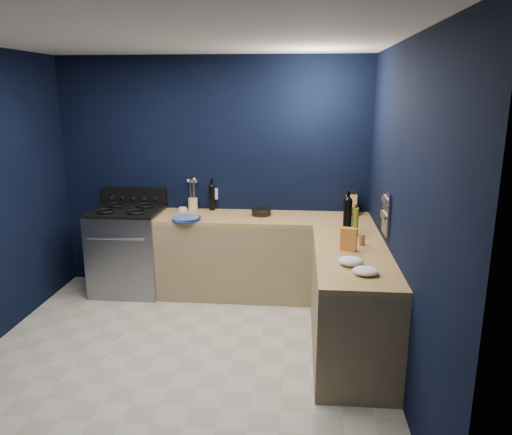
# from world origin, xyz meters

# --- Properties ---
(floor) EXTENTS (3.50, 3.50, 0.02)m
(floor) POSITION_xyz_m (0.00, 0.00, -0.01)
(floor) COLOR #B0AB9B
(floor) RESTS_ON ground
(ceiling) EXTENTS (3.50, 3.50, 0.02)m
(ceiling) POSITION_xyz_m (0.00, 0.00, 2.61)
(ceiling) COLOR silver
(ceiling) RESTS_ON ground
(wall_back) EXTENTS (3.50, 0.02, 2.60)m
(wall_back) POSITION_xyz_m (0.00, 1.76, 1.30)
(wall_back) COLOR black
(wall_back) RESTS_ON ground
(wall_right) EXTENTS (0.02, 3.50, 2.60)m
(wall_right) POSITION_xyz_m (1.76, 0.00, 1.30)
(wall_right) COLOR black
(wall_right) RESTS_ON ground
(wall_front) EXTENTS (3.50, 0.02, 2.60)m
(wall_front) POSITION_xyz_m (0.00, -1.76, 1.30)
(wall_front) COLOR black
(wall_front) RESTS_ON ground
(cab_back) EXTENTS (2.30, 0.63, 0.86)m
(cab_back) POSITION_xyz_m (0.60, 1.44, 0.43)
(cab_back) COLOR #957D56
(cab_back) RESTS_ON floor
(top_back) EXTENTS (2.30, 0.63, 0.04)m
(top_back) POSITION_xyz_m (0.60, 1.44, 0.88)
(top_back) COLOR olive
(top_back) RESTS_ON cab_back
(cab_right) EXTENTS (0.63, 1.67, 0.86)m
(cab_right) POSITION_xyz_m (1.44, 0.29, 0.43)
(cab_right) COLOR #957D56
(cab_right) RESTS_ON floor
(top_right) EXTENTS (0.63, 1.67, 0.04)m
(top_right) POSITION_xyz_m (1.44, 0.29, 0.88)
(top_right) COLOR olive
(top_right) RESTS_ON cab_right
(gas_range) EXTENTS (0.76, 0.66, 0.92)m
(gas_range) POSITION_xyz_m (-0.93, 1.42, 0.46)
(gas_range) COLOR gray
(gas_range) RESTS_ON floor
(oven_door) EXTENTS (0.59, 0.02, 0.42)m
(oven_door) POSITION_xyz_m (-0.93, 1.10, 0.45)
(oven_door) COLOR black
(oven_door) RESTS_ON gas_range
(cooktop) EXTENTS (0.76, 0.66, 0.03)m
(cooktop) POSITION_xyz_m (-0.93, 1.42, 0.94)
(cooktop) COLOR black
(cooktop) RESTS_ON gas_range
(backguard) EXTENTS (0.76, 0.06, 0.20)m
(backguard) POSITION_xyz_m (-0.93, 1.72, 1.04)
(backguard) COLOR black
(backguard) RESTS_ON gas_range
(spice_panel) EXTENTS (0.02, 0.28, 0.38)m
(spice_panel) POSITION_xyz_m (1.74, 0.55, 1.18)
(spice_panel) COLOR gray
(spice_panel) RESTS_ON wall_right
(wall_outlet) EXTENTS (0.09, 0.02, 0.13)m
(wall_outlet) POSITION_xyz_m (0.00, 1.74, 1.08)
(wall_outlet) COLOR white
(wall_outlet) RESTS_ON wall_back
(plate_stack) EXTENTS (0.30, 0.30, 0.04)m
(plate_stack) POSITION_xyz_m (-0.21, 1.20, 0.92)
(plate_stack) COLOR #36589F
(plate_stack) RESTS_ON top_back
(ramekin) EXTENTS (0.10, 0.10, 0.03)m
(ramekin) POSITION_xyz_m (-0.34, 1.64, 0.92)
(ramekin) COLOR white
(ramekin) RESTS_ON top_back
(utensil_crock) EXTENTS (0.14, 0.14, 0.13)m
(utensil_crock) POSITION_xyz_m (-0.24, 1.69, 0.97)
(utensil_crock) COLOR #F8E6C3
(utensil_crock) RESTS_ON top_back
(wine_bottle_back) EXTENTS (0.09, 0.09, 0.28)m
(wine_bottle_back) POSITION_xyz_m (-0.01, 1.69, 1.04)
(wine_bottle_back) COLOR black
(wine_bottle_back) RESTS_ON top_back
(lemon_basket) EXTENTS (0.23, 0.23, 0.08)m
(lemon_basket) POSITION_xyz_m (0.56, 1.49, 0.94)
(lemon_basket) COLOR black
(lemon_basket) RESTS_ON top_back
(knife_block) EXTENTS (0.13, 0.26, 0.26)m
(knife_block) POSITION_xyz_m (1.54, 1.63, 1.01)
(knife_block) COLOR olive
(knife_block) RESTS_ON top_back
(wine_bottle_right) EXTENTS (0.10, 0.10, 0.34)m
(wine_bottle_right) POSITION_xyz_m (1.43, 0.82, 1.07)
(wine_bottle_right) COLOR black
(wine_bottle_right) RESTS_ON top_right
(oil_bottle) EXTENTS (0.07, 0.07, 0.26)m
(oil_bottle) POSITION_xyz_m (1.50, 0.82, 1.03)
(oil_bottle) COLOR olive
(oil_bottle) RESTS_ON top_right
(spice_jar_near) EXTENTS (0.05, 0.05, 0.10)m
(spice_jar_near) POSITION_xyz_m (1.43, 0.63, 0.95)
(spice_jar_near) COLOR olive
(spice_jar_near) RESTS_ON top_right
(spice_jar_far) EXTENTS (0.06, 0.06, 0.10)m
(spice_jar_far) POSITION_xyz_m (1.53, 0.50, 0.95)
(spice_jar_far) COLOR olive
(spice_jar_far) RESTS_ON top_right
(crouton_bag) EXTENTS (0.15, 0.10, 0.20)m
(crouton_bag) POSITION_xyz_m (1.40, 0.34, 1.00)
(crouton_bag) COLOR #A63D20
(crouton_bag) RESTS_ON top_right
(towel_front) EXTENTS (0.21, 0.18, 0.07)m
(towel_front) POSITION_xyz_m (1.38, -0.04, 0.93)
(towel_front) COLOR white
(towel_front) RESTS_ON top_right
(towel_end) EXTENTS (0.24, 0.23, 0.06)m
(towel_end) POSITION_xyz_m (1.47, -0.23, 0.93)
(towel_end) COLOR white
(towel_end) RESTS_ON top_right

